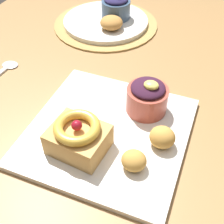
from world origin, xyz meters
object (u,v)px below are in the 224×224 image
at_px(fritter_front, 162,137).
at_px(spoon, 3,71).
at_px(berry_ramekin, 147,97).
at_px(fritter_middle, 132,160).
at_px(back_plate, 106,21).
at_px(back_ramekin, 116,7).
at_px(back_pastry, 111,23).
at_px(front_plate, 108,132).
at_px(cake_slice, 78,137).

relative_size(fritter_front, spoon, 0.36).
bearing_deg(berry_ramekin, fritter_middle, -82.66).
distance_m(fritter_front, back_plate, 0.47).
xyz_separation_m(back_ramekin, spoon, (-0.16, -0.32, -0.05)).
xyz_separation_m(berry_ramekin, back_pastry, (-0.18, 0.27, -0.01)).
bearing_deg(fritter_middle, back_plate, 117.42).
distance_m(berry_ramekin, back_plate, 0.38).
bearing_deg(fritter_front, back_plate, 124.67).
relative_size(front_plate, spoon, 2.28).
bearing_deg(fritter_front, spoon, 167.97).
height_order(cake_slice, back_pastry, cake_slice).
relative_size(front_plate, berry_ramekin, 3.58).
xyz_separation_m(fritter_front, back_ramekin, (-0.24, 0.41, 0.02)).
xyz_separation_m(back_ramekin, back_pastry, (0.01, -0.06, -0.01)).
relative_size(cake_slice, spoon, 0.81).
xyz_separation_m(back_plate, back_ramekin, (0.02, 0.02, 0.04)).
bearing_deg(spoon, back_ramekin, -23.46).
xyz_separation_m(fritter_middle, spoon, (-0.37, 0.15, -0.03)).
relative_size(fritter_middle, spoon, 0.33).
bearing_deg(back_pastry, berry_ramekin, -55.90).
bearing_deg(front_plate, fritter_front, 1.09).
bearing_deg(fritter_middle, back_pastry, 116.00).
relative_size(berry_ramekin, fritter_middle, 1.90).
distance_m(cake_slice, back_plate, 0.47).
relative_size(cake_slice, fritter_middle, 2.44).
distance_m(cake_slice, back_ramekin, 0.48).
bearing_deg(cake_slice, front_plate, 62.73).
bearing_deg(fritter_middle, front_plate, 137.79).
bearing_deg(front_plate, fritter_middle, -42.21).
bearing_deg(fritter_middle, berry_ramekin, 97.34).
height_order(fritter_front, fritter_middle, fritter_front).
height_order(berry_ramekin, fritter_middle, berry_ramekin).
relative_size(berry_ramekin, spoon, 0.64).
height_order(berry_ramekin, back_pastry, berry_ramekin).
bearing_deg(back_pastry, back_ramekin, 100.34).
height_order(cake_slice, spoon, cake_slice).
bearing_deg(back_ramekin, back_pastry, -79.66).
relative_size(fritter_front, back_plate, 0.19).
relative_size(back_plate, back_ramekin, 2.97).
distance_m(fritter_front, fritter_middle, 0.07).
relative_size(back_ramekin, back_pastry, 1.33).
xyz_separation_m(cake_slice, berry_ramekin, (0.08, 0.14, 0.00)).
height_order(back_ramekin, back_pastry, back_ramekin).
distance_m(fritter_front, spoon, 0.42).
bearing_deg(front_plate, back_ramekin, 109.15).
bearing_deg(front_plate, berry_ramekin, 57.67).
relative_size(fritter_middle, back_ramekin, 0.52).
bearing_deg(spoon, berry_ramekin, -87.96).
relative_size(cake_slice, back_plate, 0.43).
xyz_separation_m(berry_ramekin, spoon, (-0.36, 0.01, -0.04)).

